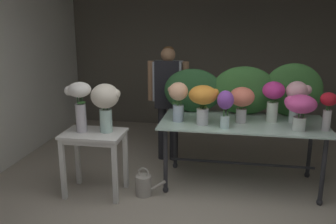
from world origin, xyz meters
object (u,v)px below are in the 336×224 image
vase_blush_stock (297,97)px  display_table_glass (242,131)px  vase_crimson_hydrangea (328,107)px  vase_fuchsia_peonies (300,107)px  side_table_white (94,142)px  vase_magenta_tulips (273,97)px  vase_violet_carnations (226,105)px  vase_peach_ranunculus (178,98)px  vase_cream_lisianthus_tall (105,101)px  vase_white_roses_tall (79,100)px  florist (168,92)px  watering_can (144,185)px  vase_coral_anemones (242,100)px  vase_sunset_dahlias (203,99)px

vase_blush_stock → display_table_glass: bearing=-173.3°
vase_crimson_hydrangea → vase_fuchsia_peonies: bearing=-172.0°
side_table_white → vase_magenta_tulips: size_ratio=1.55×
display_table_glass → vase_fuchsia_peonies: vase_fuchsia_peonies is taller
vase_violet_carnations → vase_blush_stock: bearing=24.7°
vase_magenta_tulips → vase_crimson_hydrangea: vase_magenta_tulips is taller
vase_peach_ranunculus → display_table_glass: bearing=8.9°
vase_crimson_hydrangea → vase_cream_lisianthus_tall: (-2.40, -0.28, 0.04)m
vase_fuchsia_peonies → vase_white_roses_tall: (-2.39, -0.29, 0.04)m
side_table_white → vase_fuchsia_peonies: bearing=7.3°
florist → vase_fuchsia_peonies: bearing=-29.2°
watering_can → vase_white_roses_tall: bearing=-176.6°
vase_blush_stock → vase_white_roses_tall: size_ratio=0.86×
vase_violet_carnations → watering_can: size_ratio=1.21×
vase_white_roses_tall → vase_cream_lisianthus_tall: size_ratio=1.03×
vase_coral_anemones → vase_peach_ranunculus: (-0.73, -0.08, 0.01)m
vase_violet_carnations → vase_peach_ranunculus: bearing=162.0°
vase_sunset_dahlias → vase_cream_lisianthus_tall: bearing=-165.6°
watering_can → side_table_white: bearing=-175.8°
vase_fuchsia_peonies → vase_white_roses_tall: vase_white_roses_tall is taller
side_table_white → watering_can: bearing=4.2°
display_table_glass → vase_peach_ranunculus: 0.86m
florist → vase_fuchsia_peonies: florist is taller
side_table_white → vase_cream_lisianthus_tall: vase_cream_lisianthus_tall is taller
side_table_white → watering_can: size_ratio=2.12×
vase_white_roses_tall → vase_cream_lisianthus_tall: 0.29m
florist → vase_violet_carnations: 1.26m
vase_white_roses_tall → watering_can: 1.22m
display_table_glass → florist: size_ratio=1.19×
vase_coral_anemones → vase_cream_lisianthus_tall: bearing=-163.6°
vase_sunset_dahlias → vase_fuchsia_peonies: 1.05m
display_table_glass → vase_sunset_dahlias: 0.66m
vase_blush_stock → vase_crimson_hydrangea: 0.39m
vase_peach_ranunculus → vase_blush_stock: bearing=8.0°
display_table_glass → vase_sunset_dahlias: size_ratio=4.22×
vase_sunset_dahlias → vase_crimson_hydrangea: size_ratio=1.08×
vase_blush_stock → vase_cream_lisianthus_tall: vase_cream_lisianthus_tall is taller
vase_blush_stock → vase_white_roses_tall: vase_white_roses_tall is taller
vase_sunset_dahlias → vase_blush_stock: (1.06, 0.27, 0.00)m
vase_peach_ranunculus → side_table_white: bearing=-155.7°
display_table_glass → florist: (-1.02, 0.66, 0.31)m
vase_fuchsia_peonies → vase_violet_carnations: (-0.79, -0.06, 0.00)m
display_table_glass → vase_magenta_tulips: vase_magenta_tulips is taller
vase_coral_anemones → vase_sunset_dahlias: bearing=-159.1°
vase_crimson_hydrangea → vase_white_roses_tall: (-2.68, -0.33, 0.05)m
side_table_white → vase_violet_carnations: bearing=8.9°
vase_white_roses_tall → vase_crimson_hydrangea: bearing=7.0°
florist → vase_coral_anemones: florist is taller
vase_blush_stock → vase_magenta_tulips: bearing=-176.3°
display_table_glass → vase_coral_anemones: vase_coral_anemones is taller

